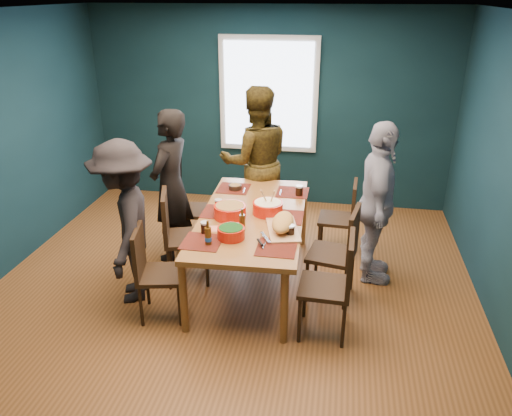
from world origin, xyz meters
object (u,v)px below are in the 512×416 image
(chair_left_near, at_px, (151,266))
(bowl_dumpling, at_px, (268,207))
(dining_table, at_px, (252,221))
(bowl_herbs, at_px, (231,232))
(chair_right_mid, at_px, (341,247))
(person_far_left, at_px, (171,186))
(chair_left_mid, at_px, (177,230))
(person_back, at_px, (256,161))
(cutting_board, at_px, (283,224))
(chair_left_far, at_px, (179,203))
(chair_right_near, at_px, (336,279))
(person_right, at_px, (377,204))
(person_near_left, at_px, (125,223))
(bowl_salad, at_px, (230,211))
(chair_right_far, at_px, (344,213))

(chair_left_near, xyz_separation_m, bowl_dumpling, (0.96, 0.81, 0.32))
(dining_table, bearing_deg, bowl_herbs, -102.43)
(chair_right_mid, distance_m, person_far_left, 2.00)
(chair_left_mid, distance_m, bowl_dumpling, 0.97)
(person_back, bearing_deg, chair_right_mid, 109.31)
(bowl_herbs, relative_size, cutting_board, 0.36)
(chair_left_far, relative_size, chair_right_mid, 0.96)
(chair_right_near, bearing_deg, cutting_board, 142.21)
(chair_left_mid, distance_m, chair_right_near, 1.77)
(chair_right_mid, bearing_deg, chair_left_near, -150.43)
(person_right, bearing_deg, person_near_left, 107.17)
(person_back, bearing_deg, bowl_herbs, 74.11)
(chair_left_mid, bearing_deg, chair_right_mid, -19.49)
(person_near_left, height_order, cutting_board, person_near_left)
(cutting_board, bearing_deg, person_back, 94.70)
(dining_table, bearing_deg, bowl_dumpling, 17.58)
(person_far_left, distance_m, person_right, 2.23)
(dining_table, bearing_deg, chair_right_mid, -11.90)
(dining_table, bearing_deg, chair_left_far, 143.78)
(chair_right_near, height_order, person_far_left, person_far_left)
(person_back, bearing_deg, chair_left_mid, 47.50)
(chair_left_far, bearing_deg, bowl_dumpling, -33.99)
(chair_left_mid, xyz_separation_m, bowl_dumpling, (0.93, 0.15, 0.27))
(person_right, relative_size, person_near_left, 1.05)
(chair_right_near, bearing_deg, chair_left_mid, 160.32)
(chair_right_mid, xyz_separation_m, bowl_dumpling, (-0.76, 0.21, 0.28))
(person_far_left, relative_size, bowl_herbs, 6.84)
(dining_table, xyz_separation_m, chair_left_near, (-0.81, -0.75, -0.18))
(person_back, height_order, cutting_board, person_back)
(person_near_left, bearing_deg, dining_table, 94.52)
(chair_right_mid, relative_size, bowl_salad, 3.06)
(chair_left_far, relative_size, bowl_dumpling, 3.05)
(bowl_herbs, bearing_deg, cutting_board, 27.79)
(person_near_left, bearing_deg, bowl_herbs, 68.46)
(person_back, height_order, bowl_herbs, person_back)
(dining_table, bearing_deg, bowl_salad, -155.86)
(chair_right_near, bearing_deg, bowl_salad, 151.18)
(chair_left_mid, bearing_deg, person_back, 48.68)
(chair_left_mid, bearing_deg, person_right, -6.35)
(person_near_left, bearing_deg, bowl_salad, 93.65)
(bowl_salad, xyz_separation_m, cutting_board, (0.55, -0.21, -0.00))
(person_far_left, height_order, bowl_salad, person_far_left)
(bowl_herbs, bearing_deg, person_right, 32.19)
(chair_right_far, relative_size, bowl_salad, 2.79)
(bowl_herbs, bearing_deg, chair_right_near, -11.69)
(chair_left_far, relative_size, person_near_left, 0.58)
(dining_table, distance_m, cutting_board, 0.49)
(dining_table, xyz_separation_m, cutting_board, (0.35, -0.31, 0.14))
(chair_left_near, xyz_separation_m, chair_right_mid, (1.72, 0.60, 0.04))
(chair_right_far, bearing_deg, chair_right_mid, -88.29)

